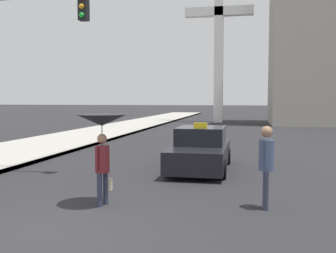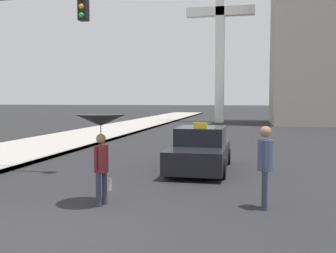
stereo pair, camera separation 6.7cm
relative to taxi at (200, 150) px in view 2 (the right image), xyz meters
The scene contains 6 objects.
ground_plane 7.06m from the taxi, 105.67° to the right, with size 300.00×300.00×0.00m, color #262628.
taxi is the anchor object (origin of this frame).
pedestrian_with_umbrella 5.35m from the taxi, 108.19° to the right, with size 1.15×1.15×2.07m.
pedestrian_man 4.96m from the taxi, 66.41° to the right, with size 0.33×0.48×1.83m.
traffic_light 6.61m from the taxi, 161.65° to the right, with size 3.46×0.38×5.93m.
monument_cross 29.05m from the taxi, 92.99° to the left, with size 6.95×0.90×15.79m.
Camera 2 is at (3.53, -6.52, 2.41)m, focal length 42.00 mm.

